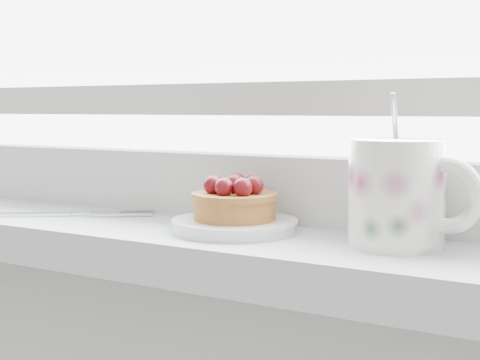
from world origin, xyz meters
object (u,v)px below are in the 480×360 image
Objects in this scene: raspberry_tart at (235,200)px; floral_mug at (400,191)px; saucer at (235,225)px; fork at (55,214)px.

floral_mug is at bearing 2.97° from raspberry_tart.
floral_mug reaches higher than saucer.
floral_mug is (0.16, 0.01, 0.04)m from saucer.
saucer reaches higher than fork.
saucer is 0.17m from floral_mug.
raspberry_tart is at bearing 4.92° from fork.
saucer is 0.65× the size of fork.
saucer is 1.47× the size of raspberry_tart.
raspberry_tart is (0.00, -0.00, 0.02)m from saucer.
saucer is 0.22m from fork.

